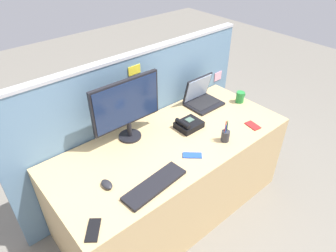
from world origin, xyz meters
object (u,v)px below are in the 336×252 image
(keyboard_main, at_px, (155,185))
(cell_phone_black_slab, at_px, (93,230))
(laptop, at_px, (201,97))
(desktop_monitor, at_px, (127,106))
(cell_phone_blue_case, at_px, (192,156))
(cell_phone_red_case, at_px, (253,126))
(desk_phone, at_px, (188,125))
(coffee_mug, at_px, (240,97))
(pen_cup, at_px, (225,136))
(computer_mouse_right_hand, at_px, (107,184))

(keyboard_main, height_order, cell_phone_black_slab, keyboard_main)
(laptop, height_order, keyboard_main, laptop)
(desktop_monitor, height_order, cell_phone_blue_case, desktop_monitor)
(keyboard_main, distance_m, cell_phone_red_case, 1.03)
(cell_phone_blue_case, bearing_deg, cell_phone_black_slab, 138.70)
(desk_phone, relative_size, cell_phone_black_slab, 1.33)
(desktop_monitor, bearing_deg, keyboard_main, -108.22)
(keyboard_main, height_order, coffee_mug, coffee_mug)
(desk_phone, xyz_separation_m, cell_phone_blue_case, (-0.23, -0.27, -0.03))
(cell_phone_black_slab, height_order, coffee_mug, coffee_mug)
(laptop, bearing_deg, keyboard_main, -151.19)
(keyboard_main, height_order, pen_cup, pen_cup)
(pen_cup, bearing_deg, desk_phone, 107.15)
(laptop, distance_m, cell_phone_black_slab, 1.55)
(desktop_monitor, xyz_separation_m, desk_phone, (0.43, -0.22, -0.25))
(keyboard_main, xyz_separation_m, cell_phone_blue_case, (0.39, 0.06, -0.01))
(desktop_monitor, height_order, cell_phone_red_case, desktop_monitor)
(laptop, distance_m, pen_cup, 0.58)
(desktop_monitor, distance_m, desk_phone, 0.55)
(laptop, xyz_separation_m, pen_cup, (-0.26, -0.51, -0.02))
(coffee_mug, bearing_deg, cell_phone_black_slab, -168.38)
(pen_cup, xyz_separation_m, coffee_mug, (0.56, 0.30, 0.00))
(computer_mouse_right_hand, bearing_deg, desk_phone, 8.71)
(desktop_monitor, xyz_separation_m, cell_phone_blue_case, (0.21, -0.49, -0.28))
(cell_phone_black_slab, relative_size, cell_phone_blue_case, 1.10)
(keyboard_main, relative_size, cell_phone_red_case, 3.69)
(desk_phone, height_order, coffee_mug, coffee_mug)
(pen_cup, height_order, coffee_mug, pen_cup)
(desktop_monitor, relative_size, cell_phone_red_case, 4.57)
(cell_phone_black_slab, bearing_deg, keyboard_main, 43.68)
(desktop_monitor, relative_size, laptop, 1.86)
(computer_mouse_right_hand, bearing_deg, pen_cup, -10.75)
(keyboard_main, height_order, cell_phone_red_case, keyboard_main)
(desktop_monitor, xyz_separation_m, cell_phone_black_slab, (-0.65, -0.58, -0.28))
(laptop, height_order, cell_phone_blue_case, laptop)
(cell_phone_blue_case, bearing_deg, coffee_mug, -30.93)
(desktop_monitor, relative_size, cell_phone_black_slab, 3.72)
(laptop, relative_size, desk_phone, 1.51)
(laptop, distance_m, cell_phone_red_case, 0.54)
(cell_phone_black_slab, bearing_deg, cell_phone_red_case, 40.35)
(keyboard_main, bearing_deg, coffee_mug, 8.47)
(cell_phone_red_case, bearing_deg, pen_cup, -174.57)
(desktop_monitor, height_order, cell_phone_black_slab, desktop_monitor)
(laptop, xyz_separation_m, cell_phone_blue_case, (-0.58, -0.48, -0.06))
(desktop_monitor, xyz_separation_m, pen_cup, (0.53, -0.52, -0.24))
(computer_mouse_right_hand, relative_size, cell_phone_blue_case, 0.72)
(cell_phone_blue_case, bearing_deg, computer_mouse_right_hand, 119.29)
(desk_phone, distance_m, cell_phone_blue_case, 0.36)
(desk_phone, height_order, computer_mouse_right_hand, desk_phone)
(cell_phone_blue_case, height_order, cell_phone_red_case, same)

